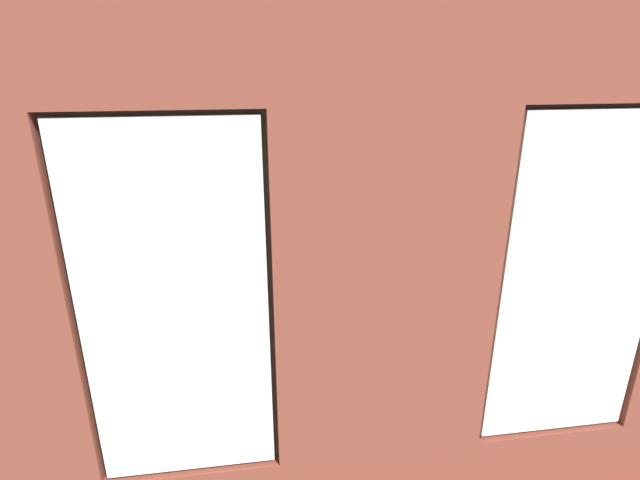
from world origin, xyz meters
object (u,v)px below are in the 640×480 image
papasan_chair (244,234)px  potted_plant_near_tv (135,300)px  media_console (107,300)px  table_plant_small (336,274)px  potted_plant_corner_near_left (436,217)px  remote_silver (295,285)px  candle_jar (319,289)px  couch_by_window (364,411)px  couch_left (519,311)px  tv_flatscreen (99,250)px  potted_plant_foreground_right (155,226)px  cup_ceramic (277,292)px  potted_plant_corner_far_left (631,363)px  coffee_table (309,293)px  potted_plant_mid_room_small (350,271)px

papasan_chair → potted_plant_near_tv: (1.10, 2.58, 0.27)m
media_console → papasan_chair: 2.34m
table_plant_small → potted_plant_near_tv: 2.33m
media_console → potted_plant_corner_near_left: (-4.88, -1.99, 0.19)m
remote_silver → papasan_chair: bearing=118.2°
candle_jar → couch_by_window: bearing=92.5°
table_plant_small → potted_plant_near_tv: potted_plant_near_tv is taller
couch_left → potted_plant_near_tv: bearing=-87.8°
tv_flatscreen → potted_plant_near_tv: bearing=120.9°
candle_jar → potted_plant_foreground_right: bearing=-47.8°
couch_by_window → cup_ceramic: couch_by_window is taller
candle_jar → potted_plant_foreground_right: size_ratio=0.08×
tv_flatscreen → potted_plant_corner_far_left: 5.51m
table_plant_small → remote_silver: table_plant_small is taller
candle_jar → potted_plant_corner_far_left: size_ratio=0.08×
coffee_table → media_console: size_ratio=1.38×
cup_ceramic → potted_plant_corner_far_left: potted_plant_corner_far_left is taller
candle_jar → potted_plant_corner_far_left: potted_plant_corner_far_left is taller
couch_by_window → potted_plant_corner_far_left: (-2.29, 0.08, 0.29)m
cup_ceramic → papasan_chair: (0.38, -2.17, -0.04)m
candle_jar → table_plant_small: (-0.26, -0.27, 0.06)m
table_plant_small → tv_flatscreen: 2.80m
papasan_chair → potted_plant_mid_room_small: bearing=133.9°
candle_jar → papasan_chair: 2.33m
tv_flatscreen → potted_plant_foreground_right: (-0.30, -1.93, -0.37)m
potted_plant_mid_room_small → potted_plant_near_tv: size_ratio=0.50×
tv_flatscreen → candle_jar: bearing=168.5°
candle_jar → remote_silver: candle_jar is taller
papasan_chair → potted_plant_corner_near_left: 3.25m
couch_by_window → cup_ceramic: size_ratio=20.16×
remote_silver → potted_plant_corner_far_left: 3.48m
coffee_table → table_plant_small: size_ratio=6.27×
media_console → potted_plant_corner_near_left: potted_plant_corner_near_left is taller
coffee_table → potted_plant_mid_room_small: potted_plant_mid_room_small is taller
couch_by_window → potted_plant_corner_near_left: bearing=-117.2°
coffee_table → potted_plant_near_tv: 1.97m
potted_plant_foreground_right → media_console: bearing=81.3°
couch_by_window → candle_jar: (0.08, -1.95, 0.16)m
tv_flatscreen → potted_plant_near_tv: size_ratio=0.97×
remote_silver → papasan_chair: papasan_chair is taller
candle_jar → papasan_chair: papasan_chair is taller
couch_by_window → tv_flatscreen: tv_flatscreen is taller
potted_plant_foreground_right → papasan_chair: bearing=168.7°
candle_jar → potted_plant_foreground_right: potted_plant_foreground_right is taller
coffee_table → table_plant_small: 0.42m
couch_left → coffee_table: (2.32, -0.67, 0.06)m
potted_plant_foreground_right → potted_plant_corner_far_left: bearing=135.7°
potted_plant_foreground_right → coffee_table: bearing=132.5°
coffee_table → papasan_chair: (0.77, -2.04, 0.06)m
table_plant_small → coffee_table: bearing=22.5°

